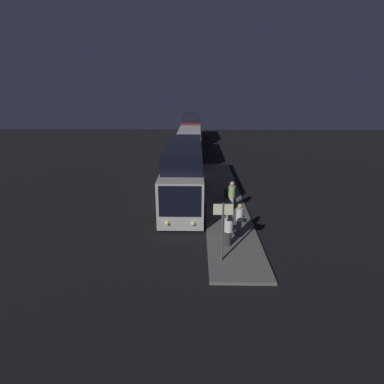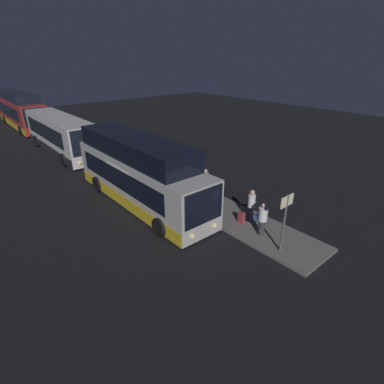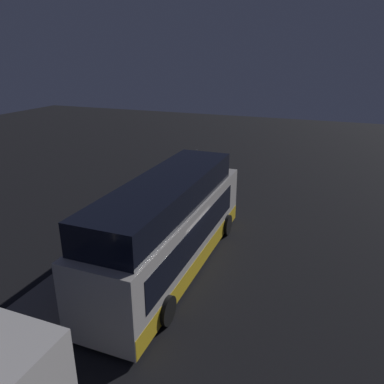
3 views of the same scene
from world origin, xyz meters
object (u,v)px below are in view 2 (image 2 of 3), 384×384
object	(u,v)px
bus_lead	(140,175)
passenger_with_bags	(205,183)
passenger_waiting	(251,204)
sign_post	(285,216)
bus_second	(61,135)
passenger_boarding	(262,218)
bus_third	(21,112)
trash_bin	(181,182)
suitcase	(241,217)

from	to	relation	value
bus_lead	passenger_with_bags	distance (m)	3.79
passenger_waiting	sign_post	xyz separation A→B (m)	(2.58, -1.10, 0.83)
bus_second	sign_post	size ratio (longest dim) A/B	4.16
passenger_boarding	sign_post	distance (m)	1.67
bus_lead	bus_second	world-z (taller)	bus_lead
passenger_boarding	bus_third	bearing A→B (deg)	85.14
passenger_waiting	passenger_boarding	bearing A→B (deg)	-46.02
trash_bin	bus_lead	bearing A→B (deg)	-88.73
bus_third	suitcase	size ratio (longest dim) A/B	15.05
suitcase	passenger_boarding	bearing A→B (deg)	-5.21
bus_lead	bus_third	world-z (taller)	bus_third
passenger_waiting	suitcase	size ratio (longest dim) A/B	2.07
passenger_boarding	passenger_with_bags	bearing A→B (deg)	73.08
passenger_waiting	bus_lead	bearing A→B (deg)	-167.69
passenger_with_bags	sign_post	size ratio (longest dim) A/B	0.68
passenger_boarding	passenger_waiting	bearing A→B (deg)	51.44
trash_bin	bus_third	bearing A→B (deg)	-173.50
passenger_boarding	passenger_waiting	world-z (taller)	passenger_waiting
bus_third	suitcase	world-z (taller)	bus_third
bus_second	passenger_with_bags	distance (m)	15.55
bus_second	passenger_boarding	distance (m)	20.02
bus_second	trash_bin	size ratio (longest dim) A/B	17.38
passenger_boarding	passenger_waiting	xyz separation A→B (m)	(-1.21, 0.69, 0.03)
bus_second	suitcase	bearing A→B (deg)	7.72
bus_lead	trash_bin	distance (m)	3.25
bus_third	passenger_boarding	size ratio (longest dim) A/B	7.39
bus_third	suitcase	distance (m)	32.07
trash_bin	suitcase	bearing A→B (deg)	-5.06
bus_lead	passenger_waiting	bearing A→B (deg)	28.74
bus_third	passenger_boarding	distance (m)	33.37
bus_third	passenger_boarding	bearing A→B (deg)	4.11
suitcase	bus_third	bearing A→B (deg)	-175.50
bus_second	passenger_waiting	xyz separation A→B (m)	(18.66, 3.08, -0.51)
sign_post	passenger_waiting	bearing A→B (deg)	156.85
bus_second	sign_post	bearing A→B (deg)	5.31
passenger_with_bags	passenger_waiting	bearing A→B (deg)	-28.24
bus_lead	sign_post	xyz separation A→B (m)	(8.20, 1.97, 0.18)
passenger_with_bags	sign_post	xyz separation A→B (m)	(6.00, -1.06, 0.76)
suitcase	sign_post	bearing A→B (deg)	-11.25
passenger_with_bags	trash_bin	size ratio (longest dim) A/B	2.83
bus_lead	trash_bin	bearing A→B (deg)	91.27
bus_third	passenger_waiting	bearing A→B (deg)	5.49
passenger_waiting	sign_post	world-z (taller)	sign_post
bus_second	passenger_waiting	distance (m)	18.92
bus_lead	passenger_boarding	world-z (taller)	bus_lead
suitcase	trash_bin	world-z (taller)	suitcase
bus_third	bus_second	bearing A→B (deg)	0.00
suitcase	bus_lead	bearing A→B (deg)	-155.42
suitcase	sign_post	distance (m)	3.12
sign_post	trash_bin	size ratio (longest dim) A/B	4.17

